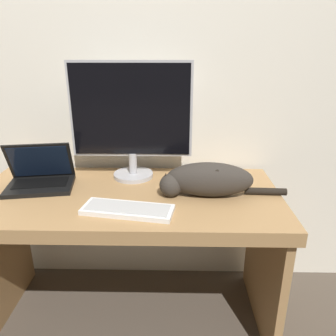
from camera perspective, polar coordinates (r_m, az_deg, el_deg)
name	(u,v)px	position (r m, az deg, el deg)	size (l,w,h in m)	color
wall_back	(132,53)	(1.75, -6.29, 19.33)	(6.40, 0.06, 2.60)	silver
desk	(128,222)	(1.58, -6.99, -9.28)	(1.40, 0.65, 0.70)	#A37A4C
monitor	(131,118)	(1.60, -6.43, 8.73)	(0.59, 0.20, 0.57)	#B2B2B7
laptop	(40,178)	(1.66, -21.34, -1.62)	(0.33, 0.26, 0.21)	black
external_keyboard	(128,210)	(1.34, -7.03, -7.20)	(0.38, 0.19, 0.02)	white
cat	(207,179)	(1.46, 6.76, -1.96)	(0.57, 0.16, 0.15)	#332D28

